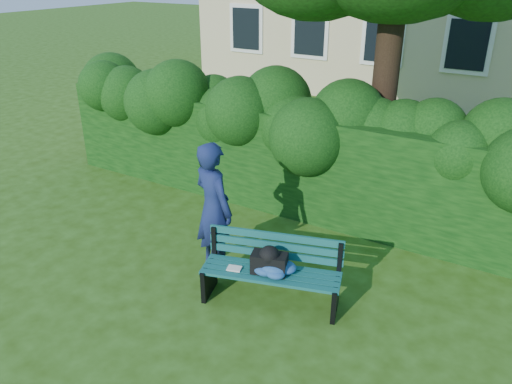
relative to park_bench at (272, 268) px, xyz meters
The scene contains 4 objects.
ground 1.11m from the park_bench, 151.74° to the left, with size 80.00×80.00×0.00m, color #2C490E.
hedge 2.84m from the park_bench, 108.12° to the left, with size 10.00×1.00×1.80m.
park_bench is the anchor object (origin of this frame).
man_reading 1.20m from the park_bench, 166.27° to the left, with size 0.71×0.46×1.94m, color navy.
Camera 1 is at (3.47, -5.20, 4.07)m, focal length 35.00 mm.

